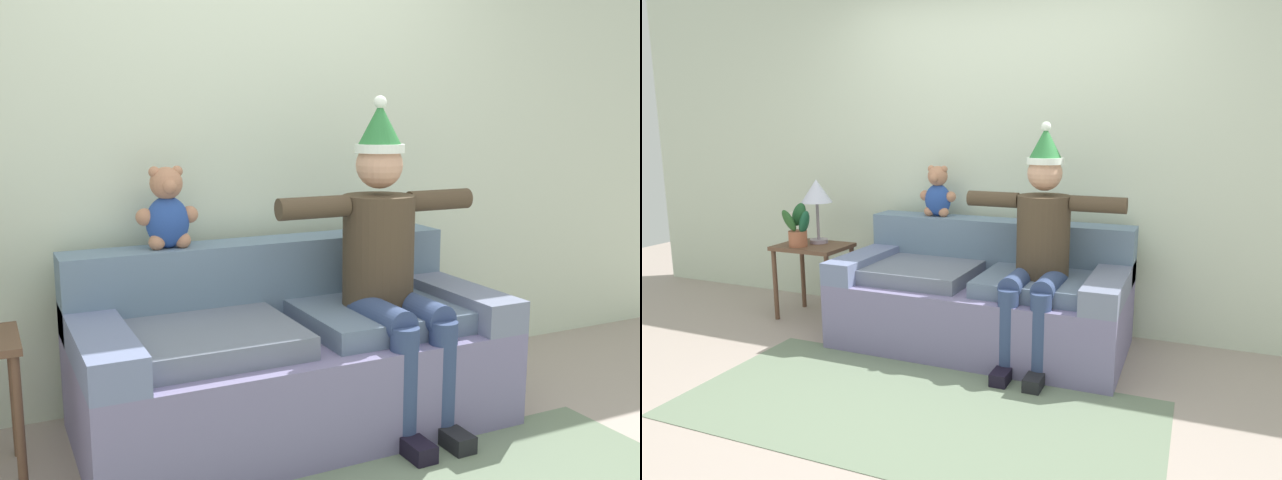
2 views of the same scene
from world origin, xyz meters
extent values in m
cube|color=silver|center=(0.00, 1.55, 1.35)|extent=(7.00, 0.10, 2.70)
cube|color=slate|center=(0.00, 0.95, 0.22)|extent=(1.94, 0.94, 0.44)
cube|color=slate|center=(0.00, 1.30, 0.64)|extent=(1.94, 0.24, 0.38)
cube|color=slate|center=(-0.86, 0.95, 0.52)|extent=(0.22, 0.94, 0.15)
cube|color=slate|center=(0.86, 0.95, 0.52)|extent=(0.22, 0.94, 0.15)
cube|color=slate|center=(-0.44, 0.90, 0.49)|extent=(0.78, 0.66, 0.10)
cube|color=slate|center=(0.44, 0.90, 0.49)|extent=(0.78, 0.66, 0.10)
cylinder|color=#473828|center=(0.43, 0.93, 0.80)|extent=(0.34, 0.34, 0.52)
sphere|color=tan|center=(0.43, 0.93, 1.20)|extent=(0.22, 0.22, 0.22)
cylinder|color=white|center=(0.43, 0.93, 1.28)|extent=(0.23, 0.23, 0.04)
cone|color=#2B7739|center=(0.43, 0.93, 1.39)|extent=(0.21, 0.21, 0.20)
sphere|color=white|center=(0.43, 0.93, 1.49)|extent=(0.06, 0.06, 0.06)
cylinder|color=navy|center=(0.33, 0.73, 0.54)|extent=(0.14, 0.40, 0.14)
cylinder|color=navy|center=(0.33, 0.53, 0.27)|extent=(0.13, 0.13, 0.54)
cube|color=black|center=(0.33, 0.45, 0.04)|extent=(0.10, 0.24, 0.08)
cylinder|color=navy|center=(0.53, 0.73, 0.54)|extent=(0.14, 0.40, 0.14)
cylinder|color=navy|center=(0.53, 0.53, 0.27)|extent=(0.13, 0.13, 0.54)
cube|color=black|center=(0.53, 0.45, 0.04)|extent=(0.10, 0.24, 0.08)
cylinder|color=#473828|center=(0.09, 0.93, 1.02)|extent=(0.34, 0.10, 0.10)
cylinder|color=#473828|center=(0.77, 0.93, 1.02)|extent=(0.34, 0.10, 0.10)
ellipsoid|color=#27499D|center=(-0.48, 1.30, 0.95)|extent=(0.20, 0.16, 0.24)
sphere|color=tan|center=(-0.48, 1.30, 1.13)|extent=(0.15, 0.15, 0.15)
sphere|color=tan|center=(-0.48, 1.24, 1.12)|extent=(0.07, 0.07, 0.07)
sphere|color=tan|center=(-0.53, 1.30, 1.18)|extent=(0.05, 0.05, 0.05)
sphere|color=tan|center=(-0.42, 1.30, 1.18)|extent=(0.05, 0.05, 0.05)
sphere|color=tan|center=(-0.58, 1.30, 0.98)|extent=(0.08, 0.08, 0.08)
sphere|color=tan|center=(-0.54, 1.27, 0.86)|extent=(0.08, 0.08, 0.08)
sphere|color=tan|center=(-0.37, 1.30, 0.98)|extent=(0.08, 0.08, 0.08)
sphere|color=tan|center=(-0.42, 1.27, 0.86)|extent=(0.08, 0.08, 0.08)
cylinder|color=brown|center=(-1.18, 0.85, 0.28)|extent=(0.04, 0.04, 0.55)
cylinder|color=brown|center=(-1.18, 1.19, 0.28)|extent=(0.04, 0.04, 0.55)
camera|label=1|loc=(-1.26, -1.92, 1.43)|focal=39.80mm
camera|label=2|loc=(1.34, -2.65, 1.51)|focal=32.74mm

